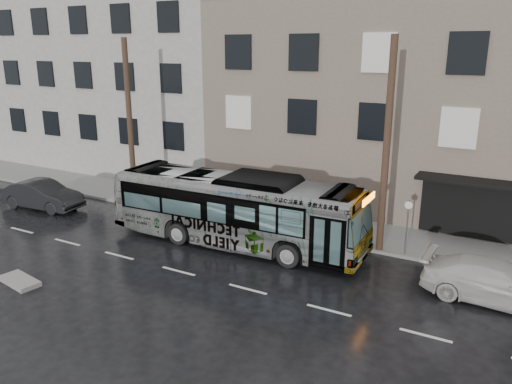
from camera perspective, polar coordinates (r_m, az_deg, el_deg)
ground at (r=22.33m, az=-4.90°, el=-6.61°), size 120.00×120.00×0.00m
sidewalk at (r=26.24m, az=1.04°, el=-2.85°), size 90.00×3.60×0.15m
building_taupe at (r=30.61m, az=16.62°, el=9.65°), size 20.00×12.00×11.00m
building_grey at (r=43.02m, az=-15.00°, el=14.82°), size 26.00×15.00×16.00m
utility_pole_front at (r=21.33m, az=14.69°, el=4.89°), size 0.30×0.30×9.00m
utility_pole_rear at (r=28.17m, az=-14.22°, el=7.57°), size 0.30×0.30×9.00m
sign_post at (r=21.96m, az=16.86°, el=-3.91°), size 0.06×0.06×2.40m
bus at (r=22.37m, az=-2.35°, el=-2.00°), size 11.96×3.14×3.31m
white_sedan at (r=19.63m, az=25.72°, el=-9.29°), size 5.06×2.20×1.45m
dark_sedan at (r=30.07m, az=-23.25°, el=-0.30°), size 4.88×2.11×1.56m
slush_pile at (r=21.27m, az=-25.40°, el=-9.17°), size 1.91×1.09×0.18m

